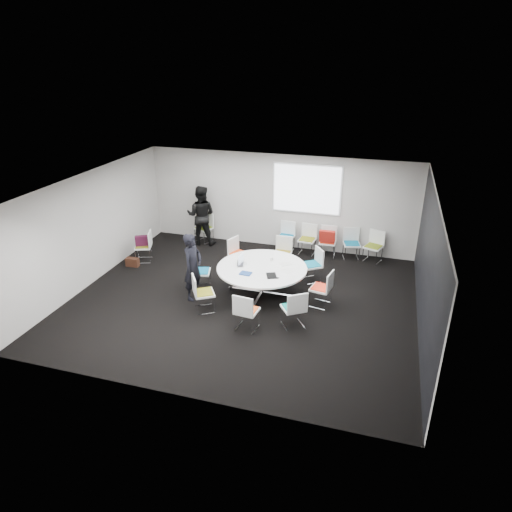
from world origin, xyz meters
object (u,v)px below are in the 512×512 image
(chair_ring_c, at_px, (282,259))
(chair_ring_g, at_px, (247,318))
(chair_ring_d, at_px, (239,260))
(chair_back_d, at_px, (351,249))
(chair_ring_f, at_px, (204,300))
(laptop, at_px, (242,263))
(maroon_bag, at_px, (143,241))
(chair_person_back, at_px, (204,233))
(chair_back_e, at_px, (373,252))
(chair_ring_h, at_px, (293,315))
(chair_ring_e, at_px, (201,278))
(chair_back_b, at_px, (307,245))
(chair_ring_b, at_px, (312,271))
(chair_back_c, at_px, (327,247))
(conference_table, at_px, (262,274))
(person_main, at_px, (193,267))
(chair_back_a, at_px, (286,242))
(person_back, at_px, (201,215))
(cup, at_px, (272,259))
(brown_bag, at_px, (132,262))
(chair_spare_left, at_px, (144,252))
(chair_ring_a, at_px, (321,295))

(chair_ring_c, distance_m, chair_ring_g, 3.14)
(chair_ring_d, height_order, chair_back_d, same)
(chair_ring_f, height_order, laptop, chair_ring_f)
(maroon_bag, bearing_deg, chair_person_back, 59.74)
(chair_back_e, bearing_deg, chair_ring_h, 90.16)
(maroon_bag, bearing_deg, chair_ring_c, 9.29)
(chair_ring_e, distance_m, chair_back_b, 3.56)
(chair_ring_d, height_order, chair_ring_e, same)
(chair_ring_b, bearing_deg, chair_back_c, -41.30)
(conference_table, bearing_deg, chair_ring_d, 129.76)
(chair_ring_h, relative_size, maroon_bag, 2.20)
(chair_ring_f, bearing_deg, chair_ring_e, 173.92)
(chair_back_d, distance_m, person_main, 4.82)
(person_main, bearing_deg, chair_ring_h, -94.36)
(chair_ring_c, height_order, chair_ring_f, same)
(chair_back_a, bearing_deg, laptop, 87.93)
(chair_ring_d, height_order, chair_ring_h, same)
(laptop, bearing_deg, maroon_bag, 57.58)
(person_back, relative_size, laptop, 4.97)
(chair_back_b, height_order, cup, chair_back_b)
(chair_back_b, bearing_deg, brown_bag, 32.03)
(conference_table, relative_size, chair_ring_c, 2.45)
(chair_ring_b, xyz_separation_m, chair_ring_h, (0.01, -2.25, 0.00))
(chair_spare_left, relative_size, person_main, 0.54)
(chair_ring_c, xyz_separation_m, chair_back_c, (1.06, 1.17, 0.00))
(chair_person_back, xyz_separation_m, maroon_bag, (-1.08, -1.85, 0.34))
(chair_ring_d, distance_m, chair_person_back, 2.31)
(conference_table, bearing_deg, chair_ring_h, -48.72)
(chair_ring_c, bearing_deg, chair_ring_b, 150.47)
(chair_back_d, xyz_separation_m, chair_back_e, (0.61, -0.03, 0.00))
(chair_ring_d, distance_m, chair_ring_f, 2.30)
(chair_ring_g, distance_m, chair_spare_left, 4.58)
(chair_ring_d, height_order, cup, chair_ring_d)
(chair_ring_g, xyz_separation_m, chair_ring_h, (0.93, 0.39, 0.00))
(cup, relative_size, maroon_bag, 0.22)
(laptop, bearing_deg, chair_spare_left, 57.42)
(chair_spare_left, bearing_deg, chair_back_c, -89.92)
(chair_ring_a, bearing_deg, chair_ring_c, 48.65)
(chair_back_b, bearing_deg, laptop, 73.59)
(chair_ring_f, distance_m, brown_bag, 3.26)
(conference_table, distance_m, laptop, 0.54)
(chair_spare_left, height_order, laptop, chair_spare_left)
(chair_ring_e, relative_size, chair_spare_left, 1.00)
(chair_back_c, bearing_deg, chair_ring_a, 93.87)
(person_back, bearing_deg, chair_back_c, 174.14)
(chair_back_a, height_order, person_back, person_back)
(conference_table, height_order, chair_spare_left, chair_spare_left)
(conference_table, distance_m, person_back, 3.74)
(chair_ring_c, relative_size, brown_bag, 2.44)
(maroon_bag, bearing_deg, chair_back_b, 22.58)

